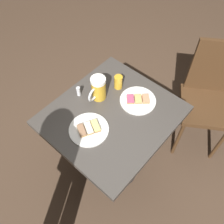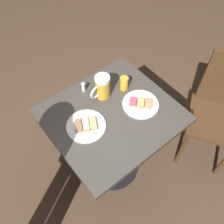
% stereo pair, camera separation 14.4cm
% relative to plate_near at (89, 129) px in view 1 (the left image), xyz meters
% --- Properties ---
extents(ground_plane, '(6.00, 6.00, 0.00)m').
position_rel_plate_near_xyz_m(ground_plane, '(-0.17, 0.02, -0.76)').
color(ground_plane, '#4C3828').
extents(cafe_table, '(0.75, 0.68, 0.75)m').
position_rel_plate_near_xyz_m(cafe_table, '(-0.17, 0.02, -0.18)').
color(cafe_table, black).
rests_on(cafe_table, ground_plane).
extents(plate_near, '(0.23, 0.23, 0.03)m').
position_rel_plate_near_xyz_m(plate_near, '(0.00, 0.00, 0.00)').
color(plate_near, white).
rests_on(plate_near, cafe_table).
extents(plate_far, '(0.22, 0.22, 0.03)m').
position_rel_plate_near_xyz_m(plate_far, '(-0.35, 0.08, -0.00)').
color(plate_far, white).
rests_on(plate_far, cafe_table).
extents(beer_mug, '(0.15, 0.09, 0.16)m').
position_rel_plate_near_xyz_m(beer_mug, '(-0.21, -0.12, 0.07)').
color(beer_mug, gold).
rests_on(beer_mug, cafe_table).
extents(beer_glass_small, '(0.05, 0.05, 0.09)m').
position_rel_plate_near_xyz_m(beer_glass_small, '(-0.36, -0.09, 0.04)').
color(beer_glass_small, gold).
rests_on(beer_glass_small, cafe_table).
extents(salt_shaker, '(0.02, 0.02, 0.07)m').
position_rel_plate_near_xyz_m(salt_shaker, '(-0.14, -0.23, 0.02)').
color(salt_shaker, silver).
rests_on(salt_shaker, cafe_table).
extents(cafe_chair, '(0.53, 0.53, 0.95)m').
position_rel_plate_near_xyz_m(cafe_chair, '(-0.89, 0.35, -0.21)').
color(cafe_chair, '#472D19').
rests_on(cafe_chair, ground_plane).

